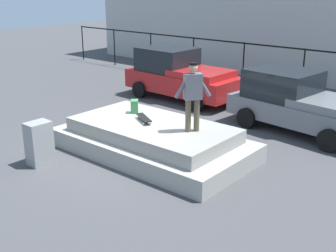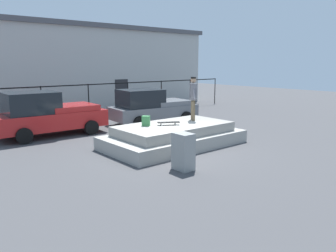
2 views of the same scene
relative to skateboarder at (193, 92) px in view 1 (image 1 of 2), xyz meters
The scene contains 10 objects.
ground_plane 2.69m from the skateboarder, 161.89° to the right, with size 60.00×60.00×0.00m, color #424244.
concrete_ledge 1.88m from the skateboarder, behind, with size 5.28×2.81×0.84m.
skateboarder is the anchor object (origin of this frame).
skateboard 1.73m from the skateboarder, behind, with size 0.82×0.58×0.12m.
backpack 2.35m from the skateboarder, behind, with size 0.28×0.20×0.37m, color #33723F.
car_red_pickup_near 6.33m from the skateboarder, 131.45° to the left, with size 4.62×2.24×1.93m.
car_grey_pickup_mid 4.31m from the skateboarder, 76.32° to the left, with size 4.63×2.52×1.80m.
utility_box 4.04m from the skateboarder, 138.58° to the right, with size 0.44×0.60×1.10m, color gray.
fence_row 8.13m from the skateboarder, 103.31° to the left, with size 24.06×0.06×1.94m.
warehouse_building 13.59m from the skateboarder, 97.93° to the left, with size 25.23×6.96×5.61m.
Camera 1 is at (7.91, -7.53, 4.42)m, focal length 45.91 mm.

